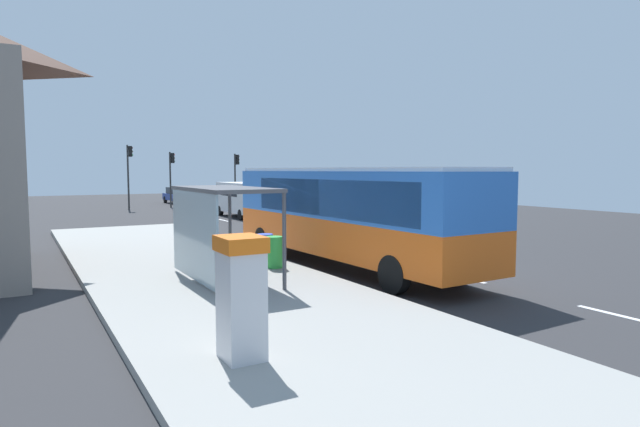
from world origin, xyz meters
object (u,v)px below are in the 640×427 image
recycling_bin_green (274,252)px  traffic_light_median (171,170)px  sedan_near (178,195)px  ticket_machine (241,297)px  white_van (243,197)px  traffic_light_near_side (236,171)px  traffic_light_far_side (129,167)px  bus_shelter (213,209)px  bus (347,210)px  recycling_bin_blue (265,249)px

recycling_bin_green → traffic_light_median: 30.54m
sedan_near → ticket_machine: bearing=-103.7°
white_van → traffic_light_near_side: size_ratio=1.16×
traffic_light_far_side → bus_shelter: traffic_light_far_side is taller
bus → ticket_machine: 9.13m
traffic_light_far_side → traffic_light_median: bearing=12.9°
bus_shelter → traffic_light_near_side: bearing=68.0°
recycling_bin_green → traffic_light_near_side: 30.19m
recycling_bin_blue → traffic_light_near_side: traffic_light_near_side is taller
recycling_bin_green → traffic_light_far_side: size_ratio=0.19×
white_van → bus_shelter: bus_shelter is taller
bus → sedan_near: (4.01, 35.44, -1.05)m
ticket_machine → white_van: bearing=68.3°
traffic_light_far_side → traffic_light_median: 3.61m
traffic_light_far_side → traffic_light_median: size_ratio=1.10×
ticket_machine → bus_shelter: 6.16m
white_van → traffic_light_far_side: (-5.30, 10.64, 2.04)m
white_van → recycling_bin_green: 19.73m
bus → recycling_bin_green: 2.76m
ticket_machine → recycling_bin_green: 7.81m
recycling_bin_green → recycling_bin_blue: size_ratio=1.00×
ticket_machine → traffic_light_far_side: bearing=82.4°
sedan_near → white_van: bearing=-90.3°
traffic_light_near_side → sedan_near: bearing=115.4°
sedan_near → traffic_light_near_side: bearing=-64.6°
traffic_light_near_side → traffic_light_far_side: (-8.61, 0.80, 0.35)m
white_van → traffic_light_far_side: 12.06m
traffic_light_near_side → traffic_light_median: (-5.10, 1.60, 0.07)m
bus_shelter → bus: bearing=9.0°
traffic_light_median → ticket_machine: bearing=-102.7°
recycling_bin_green → traffic_light_far_side: bearing=87.9°
white_van → ticket_machine: 27.43m
white_van → bus: bearing=-101.7°
bus → white_van: bus is taller
traffic_light_near_side → bus_shelter: 31.77m
bus → ticket_machine: size_ratio=5.71×
bus → recycling_bin_green: (-2.49, 0.20, -1.19)m
traffic_light_median → bus_shelter: bearing=-102.4°
sedan_near → recycling_bin_green: sedan_near is taller
recycling_bin_green → recycling_bin_blue: (0.00, 0.70, 0.00)m
traffic_light_median → recycling_bin_blue: bearing=-98.9°
bus → traffic_light_far_side: (-1.39, 29.49, 1.54)m
bus → traffic_light_far_side: traffic_light_far_side is taller
sedan_near → traffic_light_far_side: 8.44m
sedan_near → recycling_bin_green: bearing=-100.4°
recycling_bin_blue → traffic_light_far_side: size_ratio=0.19×
white_van → recycling_bin_blue: 19.07m
recycling_bin_blue → white_van: bearing=70.4°
ticket_machine → recycling_bin_blue: ticket_machine is taller
ticket_machine → recycling_bin_blue: (3.75, 7.53, -0.52)m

